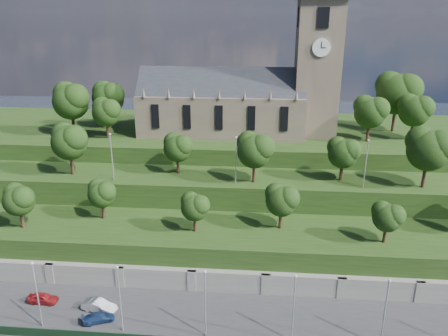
# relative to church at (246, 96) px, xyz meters

# --- Properties ---
(promenade) EXTENTS (160.00, 12.00, 2.00)m
(promenade) POSITION_rel_church_xyz_m (-0.79, -39.98, -21.52)
(promenade) COLOR #2D2D30
(promenade) RESTS_ON ground
(retaining_wall) EXTENTS (160.00, 2.10, 5.00)m
(retaining_wall) POSITION_rel_church_xyz_m (-0.79, -34.01, -20.02)
(retaining_wall) COLOR slate
(retaining_wall) RESTS_ON ground
(embankment_lower) EXTENTS (160.00, 12.00, 8.00)m
(embankment_lower) POSITION_rel_church_xyz_m (-0.79, -27.98, -18.52)
(embankment_lower) COLOR #1D3612
(embankment_lower) RESTS_ON ground
(embankment_upper) EXTENTS (160.00, 10.00, 12.00)m
(embankment_upper) POSITION_rel_church_xyz_m (-0.79, -16.98, -16.52)
(embankment_upper) COLOR #1D3612
(embankment_upper) RESTS_ON ground
(hilltop) EXTENTS (160.00, 32.00, 15.00)m
(hilltop) POSITION_rel_church_xyz_m (-0.79, 4.02, -15.02)
(hilltop) COLOR #1D3612
(hilltop) RESTS_ON ground
(church) EXTENTS (38.60, 12.35, 27.60)m
(church) POSITION_rel_church_xyz_m (0.00, 0.00, 0.00)
(church) COLOR brown
(church) RESTS_ON hilltop
(trees_lower) EXTENTS (70.32, 8.68, 7.22)m
(trees_lower) POSITION_rel_church_xyz_m (1.74, -27.78, -10.04)
(trees_lower) COLOR black
(trees_lower) RESTS_ON embankment_lower
(trees_upper) EXTENTS (63.86, 8.54, 9.58)m
(trees_upper) POSITION_rel_church_xyz_m (3.26, -18.12, -4.73)
(trees_upper) COLOR black
(trees_upper) RESTS_ON embankment_upper
(trees_hilltop) EXTENTS (72.28, 16.63, 11.96)m
(trees_hilltop) POSITION_rel_church_xyz_m (1.91, -0.45, -0.64)
(trees_hilltop) COLOR black
(trees_hilltop) RESTS_ON hilltop
(lamp_posts_promenade) EXTENTS (60.36, 0.36, 8.92)m
(lamp_posts_promenade) POSITION_rel_church_xyz_m (-2.79, -43.48, -15.44)
(lamp_posts_promenade) COLOR #B2B2B7
(lamp_posts_promenade) RESTS_ON promenade
(lamp_posts_upper) EXTENTS (40.36, 0.36, 7.89)m
(lamp_posts_upper) POSITION_rel_church_xyz_m (-0.79, -19.98, -5.97)
(lamp_posts_upper) COLOR #B2B2B7
(lamp_posts_upper) RESTS_ON embankment_upper
(car_left) EXTENTS (4.00, 1.70, 1.35)m
(car_left) POSITION_rel_church_xyz_m (-24.82, -39.14, -19.85)
(car_left) COLOR maroon
(car_left) RESTS_ON promenade
(car_middle) EXTENTS (4.71, 2.52, 1.48)m
(car_middle) POSITION_rel_church_xyz_m (-16.86, -40.16, -19.78)
(car_middle) COLOR #B9B8BD
(car_middle) RESTS_ON promenade
(car_right) EXTENTS (4.21, 2.98, 1.13)m
(car_right) POSITION_rel_church_xyz_m (-16.23, -42.16, -19.96)
(car_right) COLOR navy
(car_right) RESTS_ON promenade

